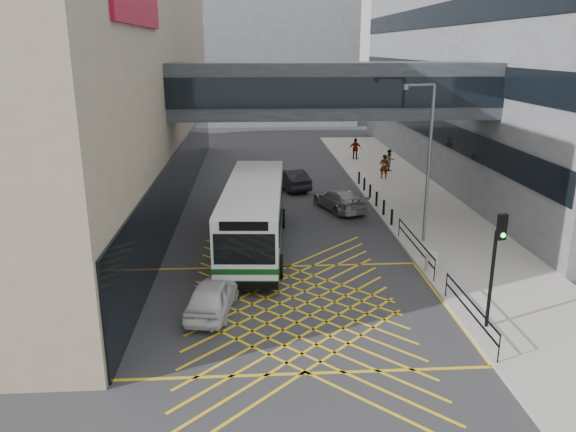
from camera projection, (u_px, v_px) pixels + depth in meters
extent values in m
plane|color=#333335|center=(295.00, 309.00, 21.84)|extent=(120.00, 120.00, 0.00)
cube|color=black|center=(184.00, 173.00, 36.18)|extent=(0.10, 41.50, 4.00)
cube|color=maroon|center=(137.00, 2.00, 21.98)|extent=(0.18, 9.00, 1.80)
cube|color=black|center=(423.00, 124.00, 44.34)|extent=(0.10, 43.50, 1.60)
cube|color=black|center=(426.00, 71.00, 43.19)|extent=(0.10, 43.50, 1.60)
cube|color=black|center=(430.00, 17.00, 42.04)|extent=(0.10, 43.50, 1.60)
cube|color=slate|center=(247.00, 53.00, 76.45)|extent=(28.00, 16.00, 18.00)
cube|color=#31363C|center=(332.00, 90.00, 31.32)|extent=(20.00, 4.00, 3.00)
cube|color=black|center=(338.00, 93.00, 29.39)|extent=(19.50, 0.06, 1.60)
cube|color=black|center=(328.00, 87.00, 33.25)|extent=(19.50, 0.06, 1.60)
cube|color=#A6A198|center=(414.00, 202.00, 36.69)|extent=(6.00, 54.00, 0.16)
cube|color=gold|center=(295.00, 309.00, 21.83)|extent=(12.00, 9.00, 0.01)
cube|color=white|center=(254.00, 214.00, 28.00)|extent=(3.50, 11.98, 2.90)
cube|color=#0D4113|center=(254.00, 238.00, 28.36)|extent=(3.55, 12.02, 0.37)
cube|color=#0D4113|center=(254.00, 227.00, 28.20)|extent=(3.57, 12.03, 0.24)
cube|color=black|center=(255.00, 203.00, 28.51)|extent=(3.46, 10.48, 1.13)
cube|color=black|center=(244.00, 249.00, 22.28)|extent=(2.47, 0.26, 1.29)
cube|color=black|center=(244.00, 226.00, 21.98)|extent=(1.93, 0.20, 0.38)
cube|color=white|center=(253.00, 185.00, 27.58)|extent=(3.47, 11.87, 0.11)
cube|color=black|center=(245.00, 285.00, 22.71)|extent=(2.69, 0.29, 0.32)
cube|color=black|center=(261.00, 206.00, 34.03)|extent=(2.69, 0.29, 0.32)
cylinder|color=black|center=(218.00, 266.00, 24.67)|extent=(0.37, 1.09, 1.07)
cylinder|color=black|center=(280.00, 267.00, 24.66)|extent=(0.37, 1.09, 1.07)
cylinder|color=black|center=(234.00, 218.00, 31.67)|extent=(0.37, 1.09, 1.07)
cylinder|color=black|center=(282.00, 218.00, 31.65)|extent=(0.37, 1.09, 1.07)
imported|color=silver|center=(212.00, 296.00, 21.45)|extent=(2.36, 4.45, 1.35)
imported|color=black|center=(290.00, 179.00, 40.34)|extent=(3.17, 5.02, 1.47)
imported|color=gray|center=(340.00, 199.00, 34.96)|extent=(3.29, 4.99, 1.44)
cylinder|color=black|center=(491.00, 280.00, 19.68)|extent=(0.15, 0.15, 3.62)
cube|color=black|center=(502.00, 227.00, 18.88)|extent=(0.33, 0.26, 0.90)
sphere|color=#19E533|center=(503.00, 235.00, 18.86)|extent=(0.21, 0.21, 0.17)
cylinder|color=slate|center=(429.00, 166.00, 27.96)|extent=(0.20, 0.20, 7.92)
cube|color=slate|center=(421.00, 85.00, 26.55)|extent=(1.54, 0.56, 0.10)
cylinder|color=slate|center=(406.00, 87.00, 26.31)|extent=(0.35, 0.35, 0.25)
cylinder|color=#ADA89E|center=(431.00, 262.00, 24.95)|extent=(0.54, 0.54, 0.93)
cube|color=black|center=(471.00, 301.00, 19.98)|extent=(0.05, 5.00, 0.05)
cube|color=black|center=(470.00, 311.00, 20.09)|extent=(0.05, 5.00, 0.05)
cube|color=black|center=(416.00, 238.00, 26.67)|extent=(0.05, 6.00, 0.05)
cube|color=black|center=(415.00, 245.00, 26.78)|extent=(0.05, 6.00, 0.05)
cylinder|color=black|center=(499.00, 348.00, 17.72)|extent=(0.04, 0.04, 1.00)
cylinder|color=black|center=(446.00, 285.00, 22.50)|extent=(0.04, 0.04, 1.00)
cylinder|color=black|center=(435.00, 270.00, 23.93)|extent=(0.04, 0.04, 1.00)
cylinder|color=black|center=(399.00, 227.00, 29.66)|extent=(0.04, 0.04, 1.00)
cylinder|color=black|center=(392.00, 217.00, 31.60)|extent=(0.14, 0.14, 0.90)
cylinder|color=black|center=(384.00, 207.00, 33.51)|extent=(0.14, 0.14, 0.90)
cylinder|color=black|center=(377.00, 199.00, 35.42)|extent=(0.14, 0.14, 0.90)
cylinder|color=black|center=(370.00, 191.00, 37.33)|extent=(0.14, 0.14, 0.90)
cylinder|color=black|center=(364.00, 184.00, 39.24)|extent=(0.14, 0.14, 0.90)
cylinder|color=black|center=(359.00, 178.00, 41.15)|extent=(0.14, 0.14, 0.90)
imported|color=gray|center=(384.00, 167.00, 42.68)|extent=(0.76, 0.56, 1.85)
imported|color=gray|center=(390.00, 161.00, 45.16)|extent=(0.98, 0.78, 1.76)
imported|color=gray|center=(356.00, 149.00, 50.08)|extent=(1.21, 0.79, 1.87)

